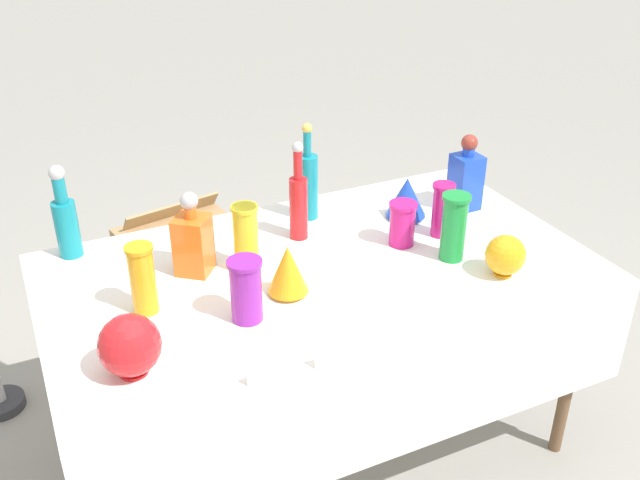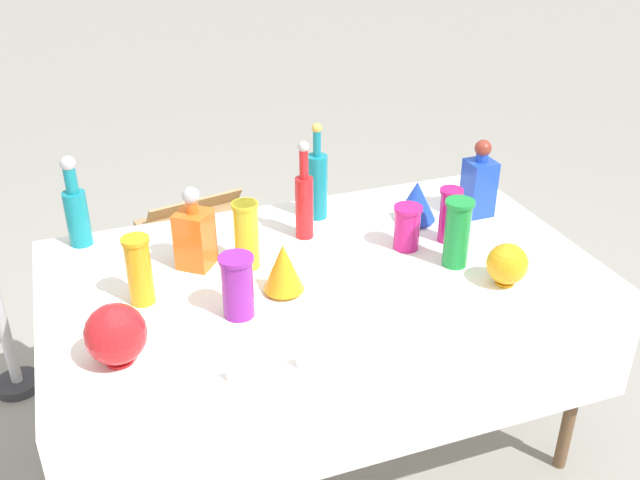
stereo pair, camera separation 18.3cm
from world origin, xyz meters
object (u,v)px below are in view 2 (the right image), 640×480
slender_vase_2 (407,226)px  slender_vase_0 (457,231)px  slender_vase_3 (238,284)px  slender_vase_4 (450,213)px  slender_vase_1 (139,269)px  cardboard_box_behind_left (283,278)px  square_decanter_1 (195,235)px  tall_bottle_1 (304,201)px  cardboard_box_behind_right (204,259)px  tall_bottle_0 (317,183)px  fluted_vase_0 (416,201)px  square_decanter_0 (479,183)px  fluted_vase_1 (283,268)px  slender_vase_5 (246,233)px  tall_bottle_2 (76,210)px  round_bowl_0 (507,264)px  round_bowl_1 (116,334)px

slender_vase_2 → slender_vase_0: bearing=-57.3°
slender_vase_3 → slender_vase_4: size_ratio=0.99×
slender_vase_1 → cardboard_box_behind_left: 1.33m
square_decanter_1 → slender_vase_1: bearing=-141.2°
tall_bottle_1 → cardboard_box_behind_right: bearing=102.5°
tall_bottle_0 → fluted_vase_0: tall_bottle_0 is taller
square_decanter_0 → fluted_vase_1: size_ratio=1.76×
slender_vase_3 → fluted_vase_0: size_ratio=1.23×
tall_bottle_0 → slender_vase_0: (0.30, -0.47, -0.01)m
slender_vase_0 → slender_vase_5: 0.67m
fluted_vase_0 → cardboard_box_behind_right: 1.31m
tall_bottle_2 → slender_vase_0: size_ratio=1.41×
tall_bottle_1 → slender_vase_3: 0.51m
slender_vase_1 → cardboard_box_behind_left: size_ratio=0.49×
slender_vase_0 → slender_vase_3: (-0.72, -0.04, -0.02)m
tall_bottle_0 → cardboard_box_behind_left: size_ratio=0.82×
slender_vase_5 → fluted_vase_0: size_ratio=1.45×
square_decanter_1 → round_bowl_0: 0.98m
slender_vase_2 → fluted_vase_0: 0.20m
cardboard_box_behind_left → square_decanter_0: bearing=-53.1°
tall_bottle_0 → cardboard_box_behind_left: tall_bottle_0 is taller
tall_bottle_1 → slender_vase_4: (0.45, -0.19, -0.03)m
slender_vase_0 → slender_vase_1: bearing=172.8°
tall_bottle_2 → fluted_vase_1: tall_bottle_2 is taller
tall_bottle_2 → slender_vase_1: tall_bottle_2 is taller
tall_bottle_2 → round_bowl_1: (0.05, -0.70, -0.04)m
slender_vase_3 → slender_vase_5: size_ratio=0.85×
cardboard_box_behind_left → round_bowl_1: bearing=-124.5°
fluted_vase_1 → round_bowl_1: 0.53m
slender_vase_5 → square_decanter_0: bearing=5.2°
cardboard_box_behind_right → slender_vase_0: bearing=-64.8°
square_decanter_0 → slender_vase_4: 0.25m
square_decanter_0 → slender_vase_4: bearing=-143.7°
tall_bottle_1 → square_decanter_1: 0.40m
cardboard_box_behind_left → slender_vase_1: bearing=-128.2°
round_bowl_0 → slender_vase_0: bearing=119.1°
slender_vase_4 → cardboard_box_behind_left: bearing=111.4°
slender_vase_0 → cardboard_box_behind_right: size_ratio=0.38×
square_decanter_0 → tall_bottle_1: bearing=175.8°
fluted_vase_1 → round_bowl_0: bearing=-16.1°
slender_vase_5 → fluted_vase_0: slender_vase_5 is taller
slender_vase_1 → slender_vase_3: slender_vase_1 is taller
slender_vase_0 → fluted_vase_1: 0.57m
square_decanter_0 → cardboard_box_behind_left: 1.14m
slender_vase_1 → slender_vase_4: bearing=1.6°
tall_bottle_1 → cardboard_box_behind_left: 0.99m
slender_vase_1 → tall_bottle_2: bearing=108.9°
slender_vase_1 → fluted_vase_0: slender_vase_1 is taller
round_bowl_0 → cardboard_box_behind_right: size_ratio=0.23×
tall_bottle_1 → tall_bottle_2: bearing=164.0°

